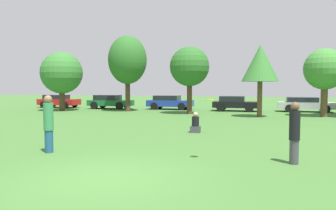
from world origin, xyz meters
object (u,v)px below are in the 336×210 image
object	(u,v)px
parked_car_red	(58,101)
parked_car_blue	(169,102)
tree_3	(260,64)
parked_car_green	(110,101)
person_thrower	(49,123)
parked_car_black	(235,103)
frisbee	(210,100)
parked_car_silver	(305,104)
tree_4	(325,70)
person_catcher	(295,132)
tree_2	(190,67)
bystander_sitting	(195,124)
tree_0	(62,73)
tree_1	(128,60)

from	to	relation	value
parked_car_red	parked_car_blue	distance (m)	11.44
tree_3	parked_car_green	distance (m)	14.81
person_thrower	parked_car_blue	distance (m)	20.33
parked_car_red	parked_car_black	size ratio (longest dim) A/B	1.05
frisbee	parked_car_silver	xyz separation A→B (m)	(5.14, 20.25, -1.12)
person_thrower	frisbee	world-z (taller)	person_thrower
tree_4	parked_car_red	size ratio (longest dim) A/B	1.19
person_catcher	tree_2	size ratio (longest dim) A/B	0.33
frisbee	parked_car_red	size ratio (longest dim) A/B	0.07
person_catcher	frisbee	world-z (taller)	frisbee
parked_car_silver	tree_3	bearing A→B (deg)	-122.45
parked_car_red	parked_car_green	bearing A→B (deg)	-2.79
tree_4	parked_car_silver	xyz separation A→B (m)	(-0.67, 4.45, -2.66)
bystander_sitting	parked_car_blue	size ratio (longest dim) A/B	0.23
tree_0	tree_1	distance (m)	5.91
parked_car_blue	parked_car_black	size ratio (longest dim) A/B	1.09
person_catcher	tree_4	bearing A→B (deg)	-105.81
tree_0	parked_car_red	size ratio (longest dim) A/B	1.27
parked_car_silver	tree_0	bearing A→B (deg)	-167.31
tree_0	tree_1	world-z (taller)	tree_1
parked_car_red	tree_2	bearing A→B (deg)	-15.00
tree_3	parked_car_silver	world-z (taller)	tree_3
parked_car_blue	parked_car_green	bearing A→B (deg)	-171.04
parked_car_silver	person_thrower	bearing A→B (deg)	-116.58
tree_0	parked_car_silver	world-z (taller)	tree_0
tree_1	parked_car_red	bearing A→B (deg)	162.38
parked_car_green	parked_car_blue	world-z (taller)	parked_car_green
frisbee	tree_4	distance (m)	16.90
person_catcher	parked_car_green	distance (m)	23.96
parked_car_black	tree_1	bearing A→B (deg)	-162.62
person_thrower	person_catcher	bearing A→B (deg)	0.00
person_catcher	tree_0	size ratio (longest dim) A/B	0.34
parked_car_black	parked_car_silver	xyz separation A→B (m)	(5.76, 0.69, -0.03)
tree_0	tree_3	world-z (taller)	tree_0
person_thrower	parked_car_red	bearing A→B (deg)	119.74
frisbee	tree_0	xyz separation A→B (m)	(-15.16, 15.83, 1.52)
tree_2	parked_car_green	world-z (taller)	tree_2
person_catcher	tree_2	distance (m)	16.81
tree_4	parked_car_blue	size ratio (longest dim) A/B	1.15
tree_1	parked_car_green	distance (m)	5.21
parked_car_red	person_catcher	bearing A→B (deg)	-43.07
bystander_sitting	tree_2	xyz separation A→B (m)	(-2.34, 9.98, 3.25)
frisbee	bystander_sitting	world-z (taller)	frisbee
parked_car_silver	frisbee	bearing A→B (deg)	-103.84
parked_car_green	parked_car_silver	distance (m)	17.42
parked_car_silver	tree_1	bearing A→B (deg)	-166.55
person_thrower	bystander_sitting	distance (m)	6.99
tree_0	parked_car_silver	distance (m)	20.94
person_thrower	person_catcher	distance (m)	7.60
frisbee	parked_car_green	xyz separation A→B (m)	(-12.26, 19.28, -1.08)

